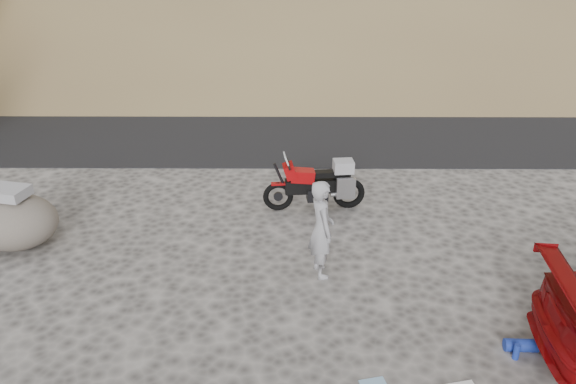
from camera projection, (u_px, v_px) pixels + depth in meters
name	position (u px, v px, depth m)	size (l,w,h in m)	color
ground	(333.00, 306.00, 8.72)	(140.00, 140.00, 0.00)	#43403D
road	(313.00, 124.00, 16.87)	(120.00, 7.00, 0.05)	black
motorcycle	(319.00, 185.00, 11.53)	(2.13, 0.74, 1.27)	black
man	(320.00, 273.00, 9.56)	(0.63, 0.41, 1.72)	#9A9A9F
boulder	(15.00, 221.00, 10.17)	(1.93, 1.82, 1.17)	#514D46
gear_blue_mat	(521.00, 345.00, 7.76)	(0.18, 0.18, 0.45)	#1A329E
gear_bottle	(516.00, 352.00, 7.61)	(0.09, 0.09, 0.24)	#1A329E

